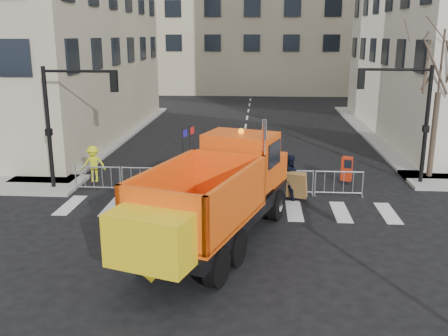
# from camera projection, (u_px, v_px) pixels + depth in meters

# --- Properties ---
(ground) EXTENTS (120.00, 120.00, 0.00)m
(ground) POSITION_uv_depth(u_px,v_px,m) (219.00, 273.00, 14.39)
(ground) COLOR black
(ground) RESTS_ON ground
(sidewalk_back) EXTENTS (64.00, 5.00, 0.15)m
(sidewalk_back) POSITION_uv_depth(u_px,v_px,m) (235.00, 185.00, 22.56)
(sidewalk_back) COLOR gray
(sidewalk_back) RESTS_ON ground
(traffic_light_left) EXTENTS (0.18, 0.18, 5.40)m
(traffic_light_left) POSITION_uv_depth(u_px,v_px,m) (49.00, 130.00, 21.49)
(traffic_light_left) COLOR black
(traffic_light_left) RESTS_ON ground
(traffic_light_right) EXTENTS (0.18, 0.18, 5.40)m
(traffic_light_right) POSITION_uv_depth(u_px,v_px,m) (426.00, 127.00, 22.24)
(traffic_light_right) COLOR black
(traffic_light_right) RESTS_ON ground
(crowd_barriers) EXTENTS (12.60, 0.60, 1.10)m
(crowd_barriers) POSITION_uv_depth(u_px,v_px,m) (216.00, 180.00, 21.63)
(crowd_barriers) COLOR #9EA0A5
(crowd_barriers) RESTS_ON ground
(street_tree) EXTENTS (3.00, 3.00, 7.50)m
(street_tree) POSITION_uv_depth(u_px,v_px,m) (437.00, 100.00, 22.88)
(street_tree) COLOR #382B21
(street_tree) RESTS_ON ground
(plow_truck) EXTENTS (5.85, 10.66, 4.01)m
(plow_truck) POSITION_uv_depth(u_px,v_px,m) (216.00, 193.00, 15.87)
(plow_truck) COLOR black
(plow_truck) RESTS_ON ground
(cop_a) EXTENTS (0.87, 0.72, 2.05)m
(cop_a) POSITION_uv_depth(u_px,v_px,m) (262.00, 177.00, 20.42)
(cop_a) COLOR black
(cop_a) RESTS_ON ground
(cop_b) EXTENTS (1.16, 1.09, 1.90)m
(cop_b) POSITION_uv_depth(u_px,v_px,m) (289.00, 177.00, 20.72)
(cop_b) COLOR black
(cop_b) RESTS_ON ground
(cop_c) EXTENTS (0.94, 1.18, 1.87)m
(cop_c) POSITION_uv_depth(u_px,v_px,m) (249.00, 176.00, 20.85)
(cop_c) COLOR black
(cop_c) RESTS_ON ground
(worker) EXTENTS (1.14, 0.74, 1.67)m
(worker) POSITION_uv_depth(u_px,v_px,m) (94.00, 164.00, 22.71)
(worker) COLOR #CBCC18
(worker) RESTS_ON sidewalk_back
(newspaper_box) EXTENTS (0.57, 0.54, 1.10)m
(newspaper_box) POSITION_uv_depth(u_px,v_px,m) (347.00, 169.00, 22.94)
(newspaper_box) COLOR #B5270D
(newspaper_box) RESTS_ON sidewalk_back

